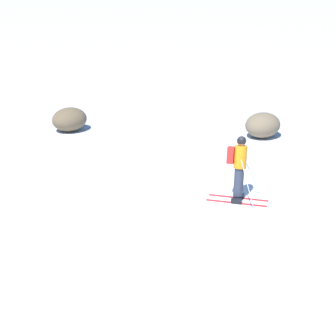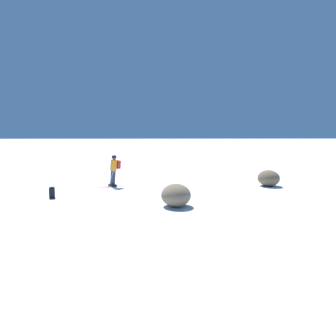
% 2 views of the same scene
% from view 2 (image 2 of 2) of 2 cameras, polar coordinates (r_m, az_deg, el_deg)
% --- Properties ---
extents(ground_plane, '(300.00, 300.00, 0.00)m').
position_cam_2_polar(ground_plane, '(18.57, -9.47, -2.96)').
color(ground_plane, white).
extents(skier, '(1.47, 1.64, 1.78)m').
position_cam_2_polar(skier, '(17.84, -9.40, -0.16)').
color(skier, red).
rests_on(skier, ground).
extents(spare_backpack, '(0.33, 0.27, 0.50)m').
position_cam_2_polar(spare_backpack, '(15.56, -19.55, -4.08)').
color(spare_backpack, black).
rests_on(spare_backpack, ground).
extents(exposed_boulder_0, '(1.36, 1.15, 0.88)m').
position_cam_2_polar(exposed_boulder_0, '(18.75, 17.12, -1.70)').
color(exposed_boulder_0, brown).
rests_on(exposed_boulder_0, ground).
extents(exposed_boulder_1, '(1.39, 1.18, 0.90)m').
position_cam_2_polar(exposed_boulder_1, '(13.00, 1.40, -4.76)').
color(exposed_boulder_1, '#7A664C').
rests_on(exposed_boulder_1, ground).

